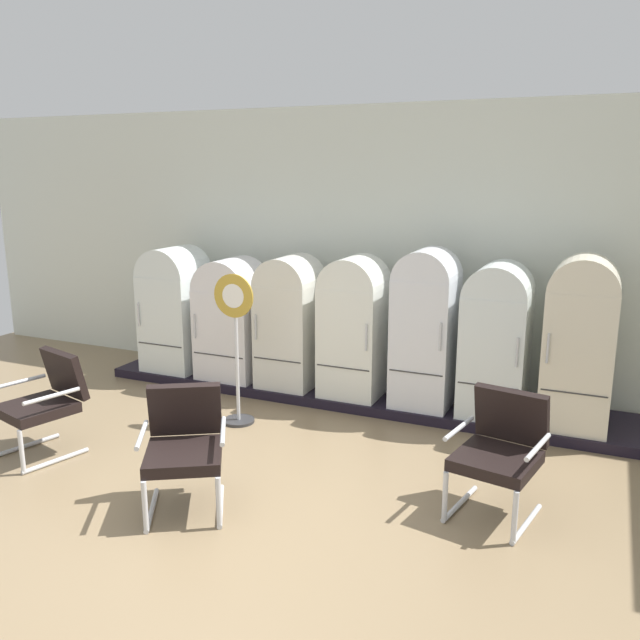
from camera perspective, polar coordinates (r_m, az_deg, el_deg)
The scene contains 14 objects.
ground at distance 5.03m, azimuth -10.25°, elevation -17.76°, with size 12.00×10.00×0.05m, color #856E50.
back_wall at distance 7.67m, azimuth 4.70°, elevation 6.24°, with size 11.76×0.12×3.23m.
display_plinth at distance 7.45m, azimuth 2.86°, elevation -6.41°, with size 5.97×0.95×0.10m, color black.
refrigerator_0 at distance 8.22m, azimuth -12.45°, elevation 1.29°, with size 0.67×0.71×1.50m.
refrigerator_1 at distance 7.78m, azimuth -7.63°, elevation 0.40°, with size 0.71×0.70×1.41m.
refrigerator_2 at distance 7.41m, azimuth -2.60°, elevation 0.24°, with size 0.62×0.70×1.48m.
refrigerator_3 at distance 7.09m, azimuth 2.99°, elevation -0.20°, with size 0.64×0.67×1.52m.
refrigerator_4 at distance 6.84m, azimuth 9.15°, elevation -0.25°, with size 0.60×0.66×1.64m.
refrigerator_5 at distance 6.74m, azimuth 15.07°, elevation -1.26°, with size 0.62×0.72×1.53m.
refrigerator_6 at distance 6.64m, azimuth 21.66°, elevation -1.41°, with size 0.63×0.67×1.65m.
armchair_left at distance 6.43m, azimuth -22.74°, elevation -6.31°, with size 0.74×0.80×0.92m.
armchair_right at distance 5.13m, azimuth 15.42°, elevation -10.65°, with size 0.71×0.77×0.92m.
armchair_center at distance 5.14m, azimuth -11.71°, elevation -10.37°, with size 0.83×0.87×0.92m.
sign_stand at distance 6.59m, azimuth -7.30°, elevation -2.86°, with size 0.43×0.32×1.54m.
Camera 1 is at (2.49, -3.54, 2.54)m, focal length 36.82 mm.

